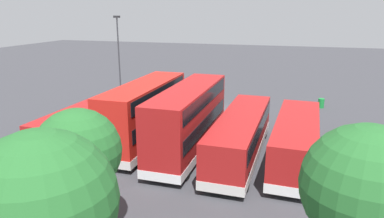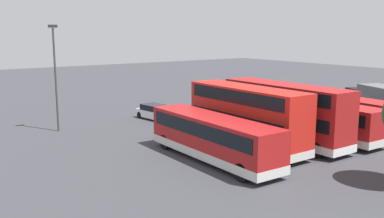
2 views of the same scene
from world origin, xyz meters
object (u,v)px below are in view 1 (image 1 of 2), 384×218
bus_single_deck_second (241,134)px  lamp_post_tall (119,50)px  bus_double_decker_third (189,118)px  waste_bin_yellow (321,103)px  bus_double_decker_fourth (145,112)px  car_hatchback_silver (197,95)px  bus_single_deck_fifth (93,122)px  bus_single_deck_near_end (296,140)px

bus_single_deck_second → lamp_post_tall: (16.30, -14.05, 3.57)m
bus_double_decker_third → waste_bin_yellow: 17.70m
bus_double_decker_fourth → waste_bin_yellow: bus_double_decker_fourth is taller
bus_double_decker_third → waste_bin_yellow: (-9.43, -14.85, -1.97)m
car_hatchback_silver → bus_single_deck_second: bearing=117.0°
bus_single_deck_fifth → lamp_post_tall: (5.46, -14.47, 3.57)m
bus_double_decker_fourth → lamp_post_tall: 16.69m
bus_single_deck_near_end → bus_double_decker_fourth: 10.60m
bus_double_decker_fourth → waste_bin_yellow: 19.40m
lamp_post_tall → waste_bin_yellow: size_ratio=9.47×
bus_single_deck_fifth → car_hatchback_silver: size_ratio=2.56×
bus_double_decker_fourth → bus_single_deck_fifth: (3.81, 0.87, -0.82)m
bus_single_deck_second → bus_double_decker_third: size_ratio=1.06×
bus_single_deck_fifth → car_hatchback_silver: bearing=-105.7°
bus_double_decker_third → bus_single_deck_fifth: size_ratio=0.98×
bus_single_deck_fifth → bus_single_deck_second: bearing=-177.8°
bus_single_deck_fifth → bus_single_deck_near_end: bearing=-178.3°
bus_double_decker_third → lamp_post_tall: size_ratio=1.23×
bus_single_deck_second → lamp_post_tall: bearing=-40.8°
lamp_post_tall → bus_single_deck_fifth: bearing=110.7°
bus_double_decker_third → lamp_post_tall: lamp_post_tall is taller
bus_single_deck_fifth → waste_bin_yellow: bearing=-137.6°
bus_double_decker_fourth → waste_bin_yellow: (-12.87, -14.39, -1.97)m
bus_single_deck_near_end → lamp_post_tall: 24.56m
bus_double_decker_third → lamp_post_tall: bearing=-47.9°
car_hatchback_silver → lamp_post_tall: size_ratio=0.49×
bus_double_decker_third → bus_single_deck_near_end: bearing=-179.7°
bus_single_deck_fifth → car_hatchback_silver: bus_single_deck_fifth is taller
bus_double_decker_third → car_hatchback_silver: size_ratio=2.50×
car_hatchback_silver → waste_bin_yellow: size_ratio=4.66×
bus_double_decker_third → waste_bin_yellow: size_ratio=11.62×
bus_single_deck_second → lamp_post_tall: size_ratio=1.30×
bus_single_deck_second → waste_bin_yellow: bus_single_deck_second is taller
bus_single_deck_second → bus_single_deck_fifth: bearing=2.2°
bus_single_deck_near_end → car_hatchback_silver: size_ratio=2.35×
bus_single_deck_near_end → bus_single_deck_fifth: size_ratio=0.92×
bus_single_deck_second → bus_double_decker_fourth: bearing=-3.7°
bus_double_decker_third → bus_single_deck_fifth: 7.31m
car_hatchback_silver → bus_single_deck_fifth: bearing=74.3°
bus_double_decker_third → bus_single_deck_second: bearing=-179.8°
bus_single_deck_near_end → car_hatchback_silver: bus_single_deck_near_end is taller
bus_double_decker_fourth → bus_single_deck_fifth: bus_double_decker_fourth is taller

